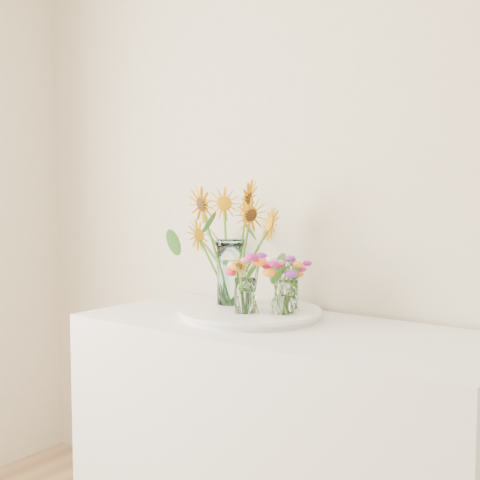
% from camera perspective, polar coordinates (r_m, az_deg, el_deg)
% --- Properties ---
extents(counter, '(1.40, 0.60, 0.90)m').
position_cam_1_polar(counter, '(2.13, 3.86, -19.97)').
color(counter, white).
rests_on(counter, ground_plane).
extents(tray, '(0.47, 0.47, 0.02)m').
position_cam_1_polar(tray, '(2.10, 0.93, -7.02)').
color(tray, white).
rests_on(tray, counter).
extents(mason_jar, '(0.12, 0.12, 0.24)m').
position_cam_1_polar(mason_jar, '(2.18, -0.85, -3.08)').
color(mason_jar, '#C1F4F3').
rests_on(mason_jar, tray).
extents(sunflower_bouquet, '(0.68, 0.68, 0.44)m').
position_cam_1_polar(sunflower_bouquet, '(2.17, -0.85, -0.41)').
color(sunflower_bouquet, orange).
rests_on(sunflower_bouquet, tray).
extents(small_vase_a, '(0.09, 0.09, 0.12)m').
position_cam_1_polar(small_vase_a, '(2.02, 0.49, -5.33)').
color(small_vase_a, white).
rests_on(small_vase_a, tray).
extents(wildflower_posy_a, '(0.21, 0.21, 0.21)m').
position_cam_1_polar(wildflower_posy_a, '(2.01, 0.50, -4.06)').
color(wildflower_posy_a, orange).
rests_on(wildflower_posy_a, tray).
extents(small_vase_b, '(0.09, 0.09, 0.12)m').
position_cam_1_polar(small_vase_b, '(2.00, 4.10, -5.49)').
color(small_vase_b, white).
rests_on(small_vase_b, tray).
extents(wildflower_posy_b, '(0.20, 0.20, 0.21)m').
position_cam_1_polar(wildflower_posy_b, '(2.00, 4.10, -4.21)').
color(wildflower_posy_b, orange).
rests_on(wildflower_posy_b, tray).
extents(small_vase_c, '(0.07, 0.07, 0.11)m').
position_cam_1_polar(small_vase_c, '(2.10, 4.60, -5.19)').
color(small_vase_c, white).
rests_on(small_vase_c, tray).
extents(wildflower_posy_c, '(0.19, 0.19, 0.20)m').
position_cam_1_polar(wildflower_posy_c, '(2.10, 4.61, -3.97)').
color(wildflower_posy_c, orange).
rests_on(wildflower_posy_c, tray).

